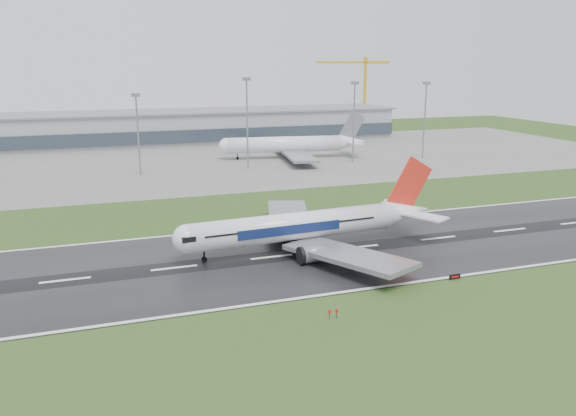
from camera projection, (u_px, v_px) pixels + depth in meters
name	position (u px, v px, depth m)	size (l,w,h in m)	color
ground	(272.00, 257.00, 116.98)	(520.00, 520.00, 0.00)	#274318
runway	(272.00, 257.00, 116.97)	(400.00, 45.00, 0.10)	black
apron	(181.00, 161.00, 231.52)	(400.00, 130.00, 0.08)	slate
terminal	(162.00, 128.00, 284.65)	(240.00, 36.00, 15.00)	gray
main_airliner	(311.00, 208.00, 120.78)	(59.87, 57.02, 17.68)	silver
parked_airliner	(290.00, 136.00, 237.45)	(63.61, 59.22, 18.64)	white
tower_crane	(365.00, 94.00, 332.64)	(42.96, 2.34, 42.55)	gold
runway_sign	(455.00, 277.00, 104.80)	(2.30, 0.26, 1.04)	black
floodmast_2	(138.00, 137.00, 199.50)	(0.64, 0.64, 27.69)	gray
floodmast_3	(247.00, 125.00, 211.37)	(0.64, 0.64, 32.83)	gray
floodmast_4	(354.00, 124.00, 225.39)	(0.64, 0.64, 30.93)	gray
floodmast_5	(424.00, 122.00, 235.64)	(0.64, 0.64, 30.51)	gray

